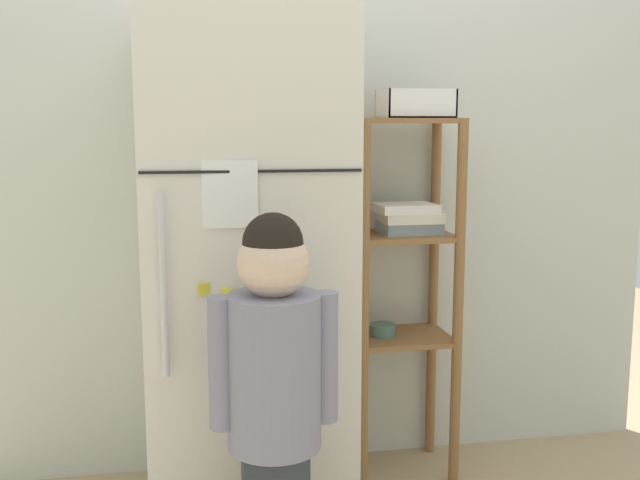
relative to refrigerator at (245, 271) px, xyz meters
The scene contains 5 objects.
kitchen_wall_back 0.50m from the refrigerator, 48.43° to the left, with size 2.63×0.03×2.10m, color silver.
refrigerator is the anchor object (origin of this frame).
child_standing 0.53m from the refrigerator, 86.78° to the right, with size 0.34×0.25×1.05m.
pantry_shelf_unit 0.59m from the refrigerator, 14.67° to the left, with size 0.37×0.29×1.29m.
fruit_bin 0.81m from the refrigerator, 13.57° to the left, with size 0.24×0.18×0.10m.
Camera 1 is at (-0.49, -2.32, 1.27)m, focal length 41.74 mm.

